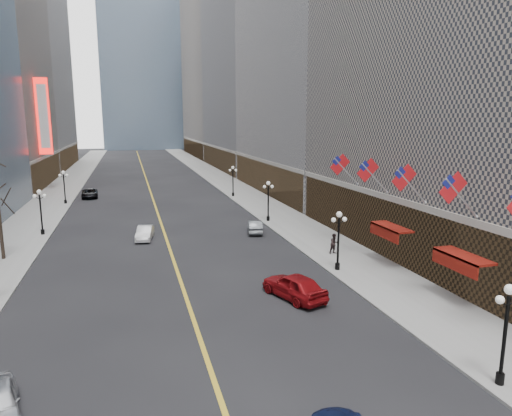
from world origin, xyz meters
TOP-DOWN VIEW (x-y plane):
  - sidewalk_east at (14.00, 70.00)m, footprint 6.00×230.00m
  - sidewalk_west at (-14.00, 70.00)m, footprint 6.00×230.00m
  - lane_line at (0.00, 80.00)m, footprint 0.25×200.00m
  - bldg_east_c at (29.88, 106.00)m, footprint 26.60×40.60m
  - bldg_east_d at (29.90, 149.00)m, footprint 26.60×46.60m
  - streetlamp_east_0 at (11.80, 14.00)m, footprint 1.26×0.44m
  - streetlamp_east_1 at (11.80, 30.00)m, footprint 1.26×0.44m
  - streetlamp_east_2 at (11.80, 48.00)m, footprint 1.26×0.44m
  - streetlamp_east_3 at (11.80, 66.00)m, footprint 1.26×0.44m
  - streetlamp_west_2 at (-11.80, 48.00)m, footprint 1.26×0.44m
  - streetlamp_west_3 at (-11.80, 66.00)m, footprint 1.26×0.44m
  - flag_2 at (15.31, 22.00)m, footprint 2.87×0.12m
  - flag_3 at (15.31, 27.00)m, footprint 2.87×0.12m
  - flag_4 at (15.31, 32.00)m, footprint 2.87×0.12m
  - flag_5 at (15.31, 37.00)m, footprint 2.87×0.12m
  - awning_b at (16.11, 22.00)m, footprint 1.40×4.00m
  - awning_c at (16.11, 30.00)m, footprint 1.40×4.00m
  - theatre_marquee at (-15.88, 80.00)m, footprint 2.00×0.55m
  - car_nb_mid at (-2.00, 43.76)m, footprint 2.00×4.13m
  - car_nb_far at (-9.00, 70.93)m, footprint 2.53×5.00m
  - car_sb_mid at (6.74, 25.84)m, footprint 3.53×5.32m
  - car_sb_far at (9.00, 43.47)m, footprint 2.22×4.18m
  - ped_east_walk at (13.37, 33.92)m, footprint 0.92×0.60m

SIDE VIEW (x-z plane):
  - lane_line at x=0.00m, z-range 0.00..0.02m
  - sidewalk_east at x=14.00m, z-range 0.00..0.15m
  - sidewalk_west at x=-14.00m, z-range 0.00..0.15m
  - car_nb_mid at x=-2.00m, z-range 0.00..1.31m
  - car_sb_far at x=9.00m, z-range 0.00..1.31m
  - car_nb_far at x=-9.00m, z-range 0.00..1.35m
  - car_sb_mid at x=6.74m, z-range 0.00..1.68m
  - ped_east_walk at x=13.37m, z-range 0.15..1.90m
  - streetlamp_east_0 at x=11.80m, z-range 0.64..5.16m
  - streetlamp_east_1 at x=11.80m, z-range 0.64..5.16m
  - streetlamp_east_2 at x=11.80m, z-range 0.64..5.16m
  - streetlamp_east_3 at x=11.80m, z-range 0.64..5.16m
  - streetlamp_west_2 at x=-11.80m, z-range 0.64..5.16m
  - streetlamp_west_3 at x=-11.80m, z-range 0.64..5.16m
  - awning_b at x=16.11m, z-range 2.62..3.54m
  - awning_c at x=16.11m, z-range 2.62..3.54m
  - flag_2 at x=15.31m, z-range 5.85..8.72m
  - flag_3 at x=15.31m, z-range 5.85..8.72m
  - flag_4 at x=15.31m, z-range 5.85..8.72m
  - flag_5 at x=15.31m, z-range 5.85..8.72m
  - theatre_marquee at x=-15.88m, z-range 6.00..18.00m
  - bldg_east_c at x=29.88m, z-range -0.22..48.58m
  - bldg_east_d at x=29.90m, z-range -0.23..62.57m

